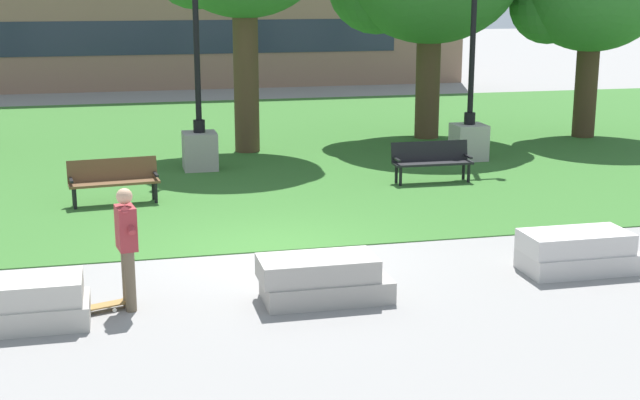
# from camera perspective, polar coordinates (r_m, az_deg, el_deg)

# --- Properties ---
(ground_plane) EXTENTS (140.00, 140.00, 0.00)m
(ground_plane) POSITION_cam_1_polar(r_m,az_deg,el_deg) (14.98, -3.25, -3.34)
(ground_plane) COLOR gray
(grass_lawn) EXTENTS (40.00, 20.00, 0.02)m
(grass_lawn) POSITION_cam_1_polar(r_m,az_deg,el_deg) (24.63, -7.30, 3.35)
(grass_lawn) COLOR #336628
(grass_lawn) RESTS_ON ground
(concrete_block_center) EXTENTS (1.80, 0.90, 0.64)m
(concrete_block_center) POSITION_cam_1_polar(r_m,az_deg,el_deg) (12.36, -18.74, -6.31)
(concrete_block_center) COLOR #B2ADA3
(concrete_block_center) RESTS_ON ground
(concrete_block_left) EXTENTS (1.86, 0.90, 0.64)m
(concrete_block_left) POSITION_cam_1_polar(r_m,az_deg,el_deg) (12.65, 0.15, -5.10)
(concrete_block_left) COLOR #9E9991
(concrete_block_left) RESTS_ON ground
(concrete_block_right) EXTENTS (1.82, 0.90, 0.64)m
(concrete_block_right) POSITION_cam_1_polar(r_m,az_deg,el_deg) (14.47, 16.16, -3.22)
(concrete_block_right) COLOR #BCB7B2
(concrete_block_right) RESTS_ON ground
(person_skateboarder) EXTENTS (0.30, 0.58, 1.71)m
(person_skateboarder) POSITION_cam_1_polar(r_m,az_deg,el_deg) (12.39, -12.27, -2.58)
(person_skateboarder) COLOR brown
(person_skateboarder) RESTS_ON ground
(skateboard) EXTENTS (1.03, 0.52, 0.14)m
(skateboard) POSITION_cam_1_polar(r_m,az_deg,el_deg) (12.61, -14.14, -6.65)
(skateboard) COLOR olive
(skateboard) RESTS_ON ground
(park_bench_near_left) EXTENTS (1.81, 0.56, 0.90)m
(park_bench_near_left) POSITION_cam_1_polar(r_m,az_deg,el_deg) (20.22, 7.14, 2.62)
(park_bench_near_left) COLOR black
(park_bench_near_left) RESTS_ON grass_lawn
(park_bench_near_right) EXTENTS (1.85, 0.72, 0.90)m
(park_bench_near_right) POSITION_cam_1_polar(r_m,az_deg,el_deg) (18.55, -13.07, 1.37)
(park_bench_near_right) COLOR brown
(park_bench_near_right) RESTS_ON grass_lawn
(lamp_post_center) EXTENTS (1.32, 0.80, 5.35)m
(lamp_post_center) POSITION_cam_1_polar(r_m,az_deg,el_deg) (22.86, 9.56, 5.23)
(lamp_post_center) COLOR #ADA89E
(lamp_post_center) RESTS_ON grass_lawn
(lamp_post_right) EXTENTS (1.32, 0.80, 4.72)m
(lamp_post_right) POSITION_cam_1_polar(r_m,az_deg,el_deg) (21.53, -7.73, 4.49)
(lamp_post_right) COLOR gray
(lamp_post_right) RESTS_ON grass_lawn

